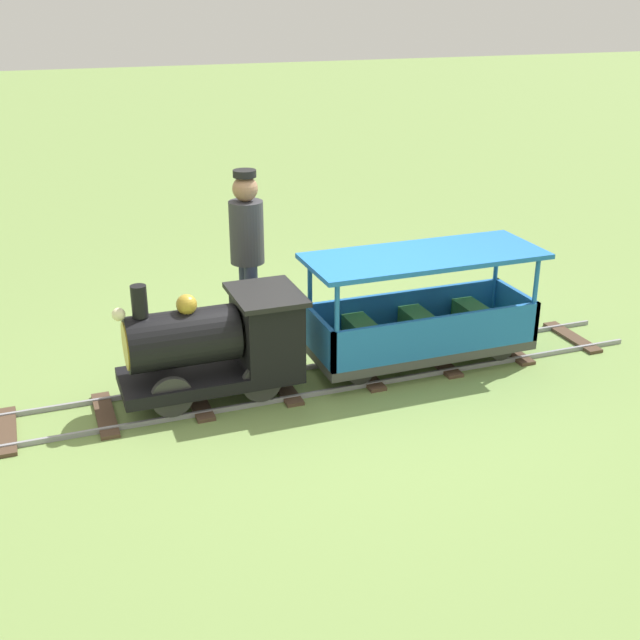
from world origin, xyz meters
name	(u,v)px	position (x,y,z in m)	size (l,w,h in m)	color
ground_plane	(345,377)	(0.00, 0.00, 0.00)	(60.00, 60.00, 0.00)	#75934C
track	(323,378)	(0.00, 0.20, 0.02)	(0.72, 5.70, 0.04)	gray
locomotive	(220,342)	(0.00, 1.06, 0.48)	(0.68, 1.45, 0.98)	black
passenger_car	(422,319)	(0.00, -0.70, 0.42)	(0.78, 2.00, 0.97)	#3F3F3F
conductor_person	(247,245)	(0.91, 0.57, 0.96)	(0.30, 0.30, 1.62)	#282D47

